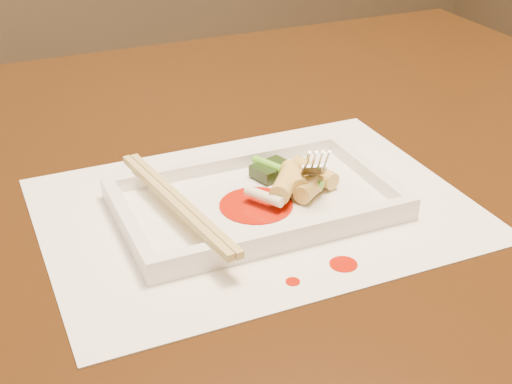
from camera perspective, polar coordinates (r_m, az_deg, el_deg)
name	(u,v)px	position (r m, az deg, el deg)	size (l,w,h in m)	color
table	(147,269)	(0.78, -8.68, -6.14)	(1.40, 0.90, 0.75)	black
placemat	(256,209)	(0.68, 0.00, -1.38)	(0.40, 0.30, 0.00)	white
sauce_splatter_a	(343,264)	(0.61, 7.01, -5.75)	(0.02, 0.02, 0.00)	#AE1405
sauce_splatter_b	(293,282)	(0.58, 2.96, -7.17)	(0.01, 0.01, 0.00)	#AE1405
plate_base	(256,205)	(0.68, 0.00, -1.03)	(0.26, 0.16, 0.01)	white
plate_rim_far	(227,163)	(0.73, -2.32, 2.37)	(0.26, 0.01, 0.01)	white
plate_rim_near	(290,233)	(0.62, 2.77, -3.31)	(0.26, 0.01, 0.01)	white
plate_rim_left	(128,222)	(0.64, -10.21, -2.40)	(0.01, 0.14, 0.01)	white
plate_rim_right	(369,171)	(0.73, 8.99, 1.71)	(0.01, 0.14, 0.01)	white
veg_piece	(272,170)	(0.72, 1.28, 1.80)	(0.04, 0.03, 0.01)	black
scallion_white	(264,196)	(0.66, 0.65, -0.36)	(0.01, 0.01, 0.04)	#EAEACC
scallion_green	(287,172)	(0.70, 2.48, 1.61)	(0.01, 0.01, 0.09)	#49A91B
chopstick_a	(173,203)	(0.64, -6.69, -0.84)	(0.01, 0.21, 0.01)	tan
chopstick_b	(181,201)	(0.65, -6.02, -0.70)	(0.01, 0.21, 0.01)	tan
fork	(315,111)	(0.69, 4.78, 6.49)	(0.09, 0.10, 0.14)	silver
sauce_blob_0	(256,205)	(0.67, 0.01, -1.06)	(0.07, 0.07, 0.00)	#AE1405
rice_cake_0	(313,171)	(0.71, 4.58, 1.68)	(0.02, 0.02, 0.05)	#DAC765
rice_cake_1	(318,174)	(0.71, 4.95, 1.43)	(0.02, 0.02, 0.04)	#DAC765
rice_cake_2	(285,184)	(0.67, 2.34, 0.63)	(0.02, 0.02, 0.05)	#DAC765
rice_cake_3	(301,184)	(0.69, 3.59, 0.65)	(0.02, 0.02, 0.04)	#DAC765
rice_cake_4	(311,187)	(0.68, 4.41, 0.38)	(0.02, 0.02, 0.04)	#DAC765
rice_cake_5	(294,177)	(0.69, 3.07, 1.19)	(0.02, 0.02, 0.04)	#DAC765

